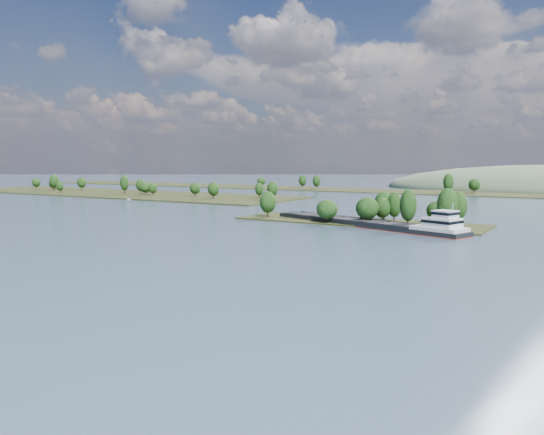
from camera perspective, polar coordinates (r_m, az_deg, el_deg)
The scene contains 6 objects.
ground at distance 162.90m, azimuth 1.03°, elevation -2.60°, with size 1800.00×1800.00×0.00m, color #3D5569.
tree_island at distance 212.32m, azimuth 10.85°, elevation 0.47°, with size 100.00×30.81×15.82m.
left_bank at distance 418.04m, azimuth -16.42°, elevation 2.57°, with size 300.00×80.00×15.42m.
back_shoreline at distance 425.33m, azimuth 21.75°, elevation 2.42°, with size 900.00×60.00×16.27m.
cargo_barge at distance 200.93m, azimuth 11.02°, elevation -0.64°, with size 84.74×37.28×11.64m.
motorboat at distance 330.35m, azimuth -15.14°, elevation 1.80°, with size 2.35×6.26×2.42m, color silver.
Camera 1 is at (82.14, -18.51, 24.56)m, focal length 35.00 mm.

